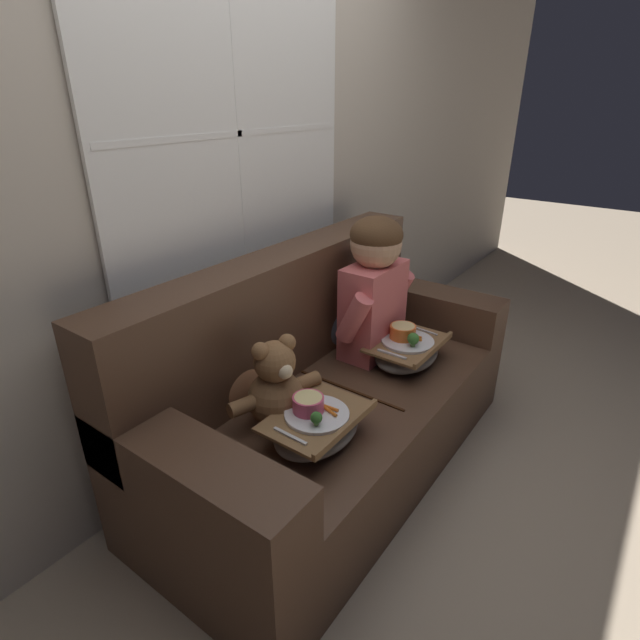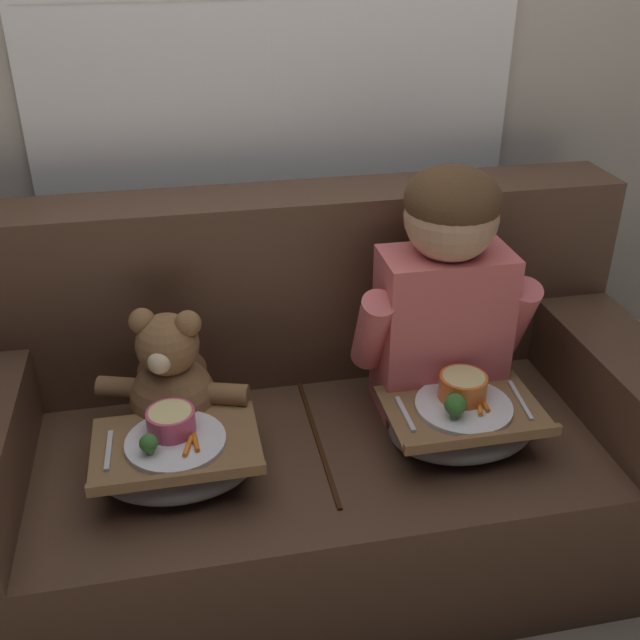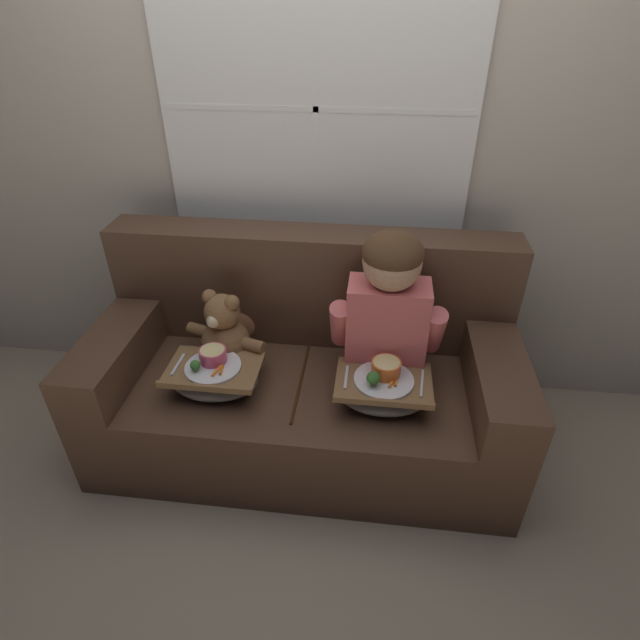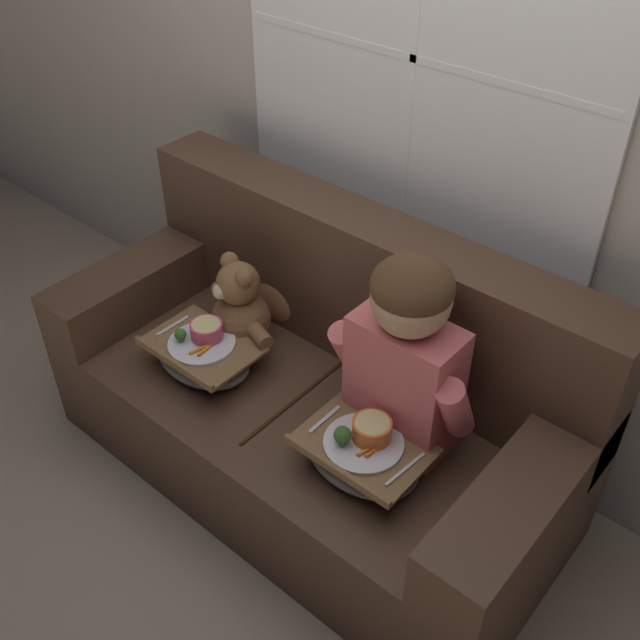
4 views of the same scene
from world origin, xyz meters
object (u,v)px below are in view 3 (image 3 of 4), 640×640
at_px(child_figure, 389,302).
at_px(lap_tray_child, 383,389).
at_px(teddy_bear, 224,334).
at_px(lap_tray_teddy, 214,376).
at_px(throw_pillow_behind_child, 385,319).
at_px(throw_pillow_behind_teddy, 236,310).
at_px(couch, 305,376).

relative_size(child_figure, lap_tray_child, 1.73).
distance_m(teddy_bear, lap_tray_child, 0.75).
relative_size(teddy_bear, lap_tray_teddy, 1.00).
bearing_deg(throw_pillow_behind_child, lap_tray_child, -90.01).
bearing_deg(child_figure, lap_tray_child, -90.03).
xyz_separation_m(throw_pillow_behind_child, teddy_bear, (-0.72, -0.21, -0.00)).
bearing_deg(child_figure, throw_pillow_behind_teddy, 164.27).
xyz_separation_m(throw_pillow_behind_teddy, lap_tray_teddy, (-0.00, -0.39, -0.09)).
relative_size(couch, throw_pillow_behind_child, 5.46).
xyz_separation_m(throw_pillow_behind_child, child_figure, (-0.00, -0.20, 0.22)).
distance_m(child_figure, teddy_bear, 0.75).
bearing_deg(couch, lap_tray_child, -31.05).
bearing_deg(lap_tray_teddy, child_figure, 14.96).
height_order(couch, child_figure, child_figure).
bearing_deg(couch, child_figure, -3.81).
height_order(throw_pillow_behind_teddy, child_figure, child_figure).
height_order(child_figure, teddy_bear, child_figure).
height_order(couch, throw_pillow_behind_teddy, couch).
relative_size(couch, child_figure, 2.76).
bearing_deg(teddy_bear, throw_pillow_behind_teddy, 89.57).
xyz_separation_m(lap_tray_child, lap_tray_teddy, (-0.72, 0.00, -0.00)).
height_order(couch, lap_tray_teddy, couch).
height_order(couch, lap_tray_child, couch).
bearing_deg(throw_pillow_behind_teddy, throw_pillow_behind_child, 0.00).
distance_m(throw_pillow_behind_child, child_figure, 0.30).
relative_size(throw_pillow_behind_teddy, child_figure, 0.46).
bearing_deg(throw_pillow_behind_child, teddy_bear, -164.04).
height_order(throw_pillow_behind_child, lap_tray_child, throw_pillow_behind_child).
bearing_deg(teddy_bear, child_figure, 0.29).
relative_size(lap_tray_child, lap_tray_teddy, 1.00).
height_order(throw_pillow_behind_teddy, lap_tray_child, throw_pillow_behind_teddy).
bearing_deg(lap_tray_child, child_figure, 89.97).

